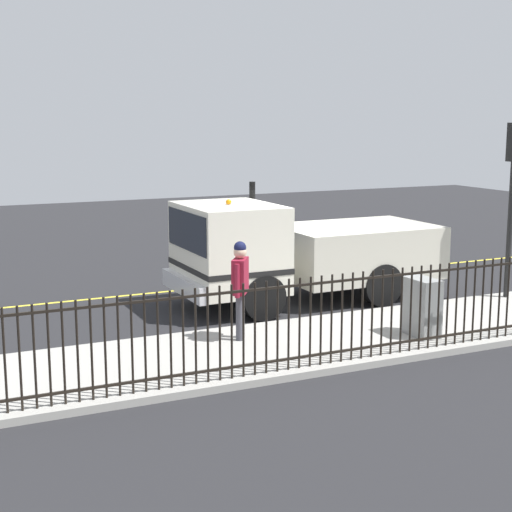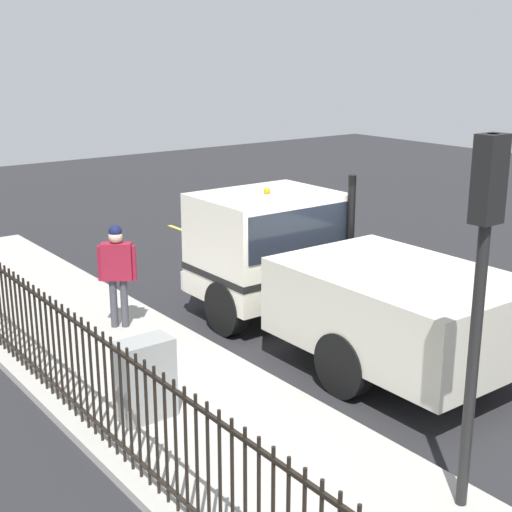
{
  "view_description": "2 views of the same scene",
  "coord_description": "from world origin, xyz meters",
  "views": [
    {
      "loc": [
        15.22,
        -8.65,
        4.17
      ],
      "look_at": [
        0.6,
        -1.73,
        1.27
      ],
      "focal_mm": 54.65,
      "sensor_mm": 36.0,
      "label": 1
    },
    {
      "loc": [
        7.84,
        7.96,
        4.78
      ],
      "look_at": [
        0.7,
        -1.46,
        1.43
      ],
      "focal_mm": 51.0,
      "sensor_mm": 36.0,
      "label": 2
    }
  ],
  "objects": [
    {
      "name": "ground_plane",
      "position": [
        0.0,
        0.0,
        0.0
      ],
      "size": [
        46.49,
        46.49,
        0.0
      ],
      "primitive_type": "plane",
      "color": "#232326",
      "rests_on": "ground"
    },
    {
      "name": "sidewalk_slab",
      "position": [
        3.19,
        0.0,
        0.06
      ],
      "size": [
        3.08,
        21.13,
        0.12
      ],
      "primitive_type": "cube",
      "color": "#A3A099",
      "rests_on": "ground"
    },
    {
      "name": "lane_marking",
      "position": [
        -2.32,
        0.0,
        0.0
      ],
      "size": [
        0.12,
        19.02,
        0.01
      ],
      "primitive_type": "cube",
      "color": "yellow",
      "rests_on": "ground"
    },
    {
      "name": "work_truck",
      "position": [
        -0.02,
        -0.64,
        1.26
      ],
      "size": [
        2.51,
        6.15,
        2.69
      ],
      "rotation": [
        0.0,
        0.0,
        3.14
      ],
      "color": "silver",
      "rests_on": "ground"
    },
    {
      "name": "worker_standing",
      "position": [
        2.54,
        -2.97,
        1.24
      ],
      "size": [
        0.56,
        0.48,
        1.83
      ],
      "rotation": [
        0.0,
        0.0,
        2.53
      ],
      "color": "maroon",
      "rests_on": "sidewalk_slab"
    },
    {
      "name": "iron_fence",
      "position": [
        4.5,
        0.0,
        0.88
      ],
      "size": [
        0.04,
        18.0,
        1.51
      ],
      "color": "black",
      "rests_on": "sidewalk_slab"
    },
    {
      "name": "traffic_light_near",
      "position": [
        2.02,
        3.91,
        2.91
      ],
      "size": [
        0.3,
        0.22,
        3.92
      ],
      "rotation": [
        0.0,
        0.0,
        3.16
      ],
      "color": "black",
      "rests_on": "sidewalk_slab"
    },
    {
      "name": "utility_cabinet",
      "position": [
        3.76,
        0.2,
        0.67
      ],
      "size": [
        0.73,
        0.42,
        1.09
      ],
      "primitive_type": "cube",
      "color": "gray",
      "rests_on": "sidewalk_slab"
    }
  ]
}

